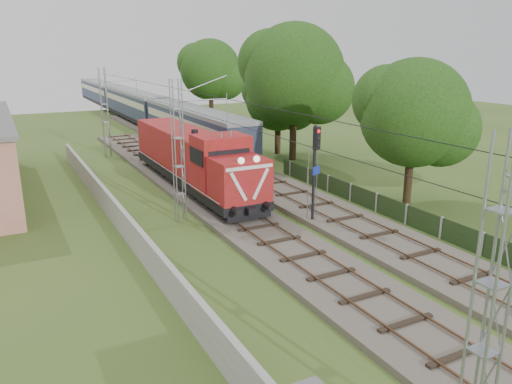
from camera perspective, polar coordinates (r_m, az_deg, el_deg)
ground at (r=20.64m, az=11.09°, el=-11.71°), size 140.00×140.00×0.00m
track_main at (r=25.86m, az=1.45°, el=-5.11°), size 4.20×70.00×0.45m
track_side at (r=39.09m, az=-1.35°, el=2.21°), size 4.20×80.00×0.45m
catenary at (r=28.06m, az=-8.78°, el=4.61°), size 3.31×70.00×8.00m
boundary_wall at (r=28.01m, az=-15.39°, el=-2.80°), size 0.25×40.00×1.50m
fence at (r=27.57m, az=20.42°, el=-3.88°), size 0.12×32.00×1.20m
locomotive at (r=34.76m, az=-7.21°, el=3.92°), size 3.10×17.69×4.49m
coach_rake at (r=69.98m, az=-13.76°, el=9.81°), size 3.03×67.48×3.50m
signal_post at (r=27.23m, az=6.81°, el=3.91°), size 0.59×0.48×5.60m
tree_a at (r=32.38m, az=17.73°, el=8.46°), size 7.01×6.67×9.08m
tree_b at (r=43.88m, az=4.53°, el=13.16°), size 9.10×8.67×11.80m
tree_c at (r=46.60m, az=2.64°, el=10.63°), size 6.37×6.07×8.26m
tree_d at (r=68.56m, az=-5.14°, el=13.68°), size 8.43×8.02×10.92m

